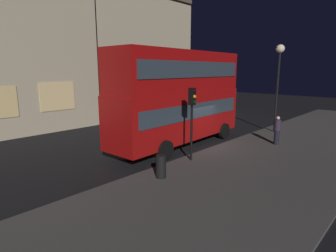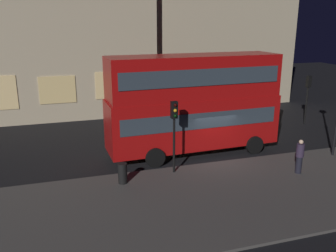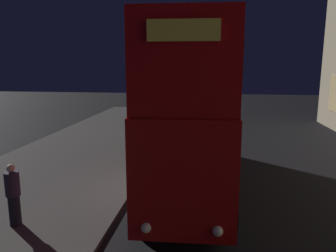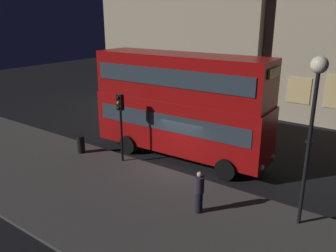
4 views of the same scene
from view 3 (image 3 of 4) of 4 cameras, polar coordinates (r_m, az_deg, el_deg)
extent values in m
plane|color=black|center=(11.88, -2.82, -11.66)|extent=(80.00, 80.00, 0.00)
cube|color=#423F3D|center=(13.35, -22.19, -9.61)|extent=(44.00, 7.50, 0.12)
cube|color=#9E0C0C|center=(11.95, 3.73, -1.59)|extent=(10.12, 2.90, 2.87)
cube|color=#9E0C0C|center=(11.67, 3.89, 11.10)|extent=(9.91, 2.84, 2.38)
cube|color=#2D3842|center=(11.88, 3.75, 0.09)|extent=(9.32, 2.93, 0.90)
cube|color=#2D3842|center=(11.67, 3.90, 11.68)|extent=(9.32, 2.93, 0.90)
cube|color=#F2D84C|center=(6.74, 2.79, 16.80)|extent=(0.14, 1.51, 0.44)
sphere|color=white|center=(7.60, 8.91, -18.12)|extent=(0.24, 0.24, 0.24)
sphere|color=white|center=(7.67, -3.95, -17.73)|extent=(0.24, 0.24, 0.24)
cylinder|color=black|center=(9.24, 11.36, -15.11)|extent=(1.09, 0.28, 1.08)
cylinder|color=black|center=(9.33, -5.33, -14.67)|extent=(1.09, 0.28, 1.08)
cylinder|color=black|center=(15.01, 8.97, -4.75)|extent=(1.09, 0.28, 1.08)
cylinder|color=black|center=(15.06, -1.00, -4.55)|extent=(1.09, 0.28, 1.08)
cylinder|color=black|center=(14.40, -6.03, -1.19)|extent=(0.12, 0.12, 2.86)
cube|color=black|center=(14.13, -6.18, 6.20)|extent=(0.33, 0.27, 0.85)
sphere|color=black|center=(14.14, -6.80, 7.28)|extent=(0.17, 0.17, 0.17)
sphere|color=orange|center=(14.15, -6.77, 6.19)|extent=(0.17, 0.17, 0.17)
sphere|color=black|center=(14.18, -6.75, 5.11)|extent=(0.17, 0.17, 0.17)
cylinder|color=black|center=(10.15, -25.77, -13.43)|extent=(0.32, 0.32, 0.88)
cylinder|color=#2D2338|center=(9.87, -26.15, -9.28)|extent=(0.40, 0.40, 0.68)
sphere|color=beige|center=(9.73, -26.37, -6.80)|extent=(0.22, 0.22, 0.22)
cylinder|color=black|center=(17.33, -5.52, -2.26)|extent=(0.44, 0.44, 1.00)
camera|label=1|loc=(27.15, -18.45, 10.69)|focal=29.50mm
camera|label=2|loc=(27.56, -39.59, 14.87)|focal=38.60mm
camera|label=4|loc=(16.44, -79.66, 13.47)|focal=37.05mm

